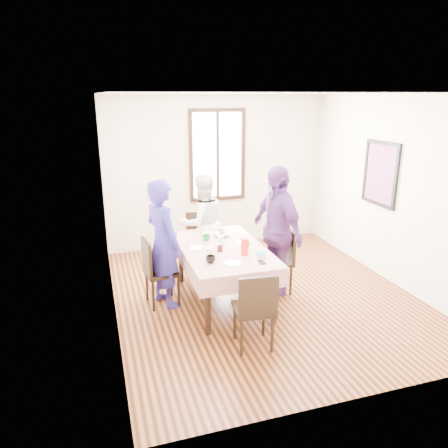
{
  "coord_description": "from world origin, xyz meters",
  "views": [
    {
      "loc": [
        -2.12,
        -5.01,
        2.69
      ],
      "look_at": [
        -0.59,
        -0.06,
        1.1
      ],
      "focal_mm": 34.03,
      "sensor_mm": 36.0,
      "label": 1
    }
  ],
  "objects_px": {
    "chair_right": "(276,261)",
    "person_left": "(162,244)",
    "person_far": "(202,223)",
    "chair_near": "(253,308)",
    "chair_far": "(202,242)",
    "person_right": "(276,231)",
    "chair_left": "(162,272)",
    "dining_table": "(223,275)"
  },
  "relations": [
    {
      "from": "chair_right",
      "to": "person_left",
      "type": "relative_size",
      "value": 0.54
    },
    {
      "from": "person_far",
      "to": "chair_near",
      "type": "bearing_deg",
      "value": 79.32
    },
    {
      "from": "chair_far",
      "to": "chair_near",
      "type": "xyz_separation_m",
      "value": [
        0.0,
        -2.27,
        0.0
      ]
    },
    {
      "from": "person_far",
      "to": "person_right",
      "type": "relative_size",
      "value": 0.86
    },
    {
      "from": "chair_far",
      "to": "person_right",
      "type": "bearing_deg",
      "value": 126.39
    },
    {
      "from": "chair_left",
      "to": "person_left",
      "type": "relative_size",
      "value": 0.54
    },
    {
      "from": "person_right",
      "to": "chair_right",
      "type": "bearing_deg",
      "value": 80.2
    },
    {
      "from": "chair_left",
      "to": "person_far",
      "type": "bearing_deg",
      "value": 133.91
    },
    {
      "from": "chair_near",
      "to": "person_right",
      "type": "xyz_separation_m",
      "value": [
        0.77,
        1.19,
        0.45
      ]
    },
    {
      "from": "person_left",
      "to": "person_far",
      "type": "xyz_separation_m",
      "value": [
        0.77,
        0.96,
        -0.07
      ]
    },
    {
      "from": "chair_far",
      "to": "person_far",
      "type": "height_order",
      "value": "person_far"
    },
    {
      "from": "chair_near",
      "to": "chair_far",
      "type": "bearing_deg",
      "value": 96.53
    },
    {
      "from": "person_far",
      "to": "dining_table",
      "type": "bearing_deg",
      "value": 79.32
    },
    {
      "from": "chair_right",
      "to": "chair_far",
      "type": "bearing_deg",
      "value": 43.51
    },
    {
      "from": "chair_far",
      "to": "person_far",
      "type": "distance_m",
      "value": 0.32
    },
    {
      "from": "chair_far",
      "to": "person_right",
      "type": "distance_m",
      "value": 1.4
    },
    {
      "from": "chair_right",
      "to": "person_far",
      "type": "distance_m",
      "value": 1.36
    },
    {
      "from": "chair_far",
      "to": "person_left",
      "type": "relative_size",
      "value": 0.54
    },
    {
      "from": "dining_table",
      "to": "person_left",
      "type": "bearing_deg",
      "value": 168.65
    },
    {
      "from": "chair_right",
      "to": "person_far",
      "type": "relative_size",
      "value": 0.59
    },
    {
      "from": "dining_table",
      "to": "chair_right",
      "type": "xyz_separation_m",
      "value": [
        0.79,
        0.05,
        0.08
      ]
    },
    {
      "from": "dining_table",
      "to": "chair_right",
      "type": "bearing_deg",
      "value": 3.73
    },
    {
      "from": "person_far",
      "to": "person_left",
      "type": "bearing_deg",
      "value": 40.53
    },
    {
      "from": "chair_right",
      "to": "chair_far",
      "type": "xyz_separation_m",
      "value": [
        -0.79,
        1.08,
        0.0
      ]
    },
    {
      "from": "chair_left",
      "to": "dining_table",
      "type": "bearing_deg",
      "value": 72.41
    },
    {
      "from": "chair_far",
      "to": "chair_near",
      "type": "bearing_deg",
      "value": 90.95
    },
    {
      "from": "dining_table",
      "to": "chair_far",
      "type": "xyz_separation_m",
      "value": [
        0.0,
        1.14,
        0.08
      ]
    },
    {
      "from": "chair_right",
      "to": "chair_far",
      "type": "distance_m",
      "value": 1.34
    },
    {
      "from": "chair_far",
      "to": "chair_left",
      "type": "bearing_deg",
      "value": 52.0
    },
    {
      "from": "person_far",
      "to": "person_right",
      "type": "height_order",
      "value": "person_right"
    },
    {
      "from": "person_left",
      "to": "person_far",
      "type": "bearing_deg",
      "value": -61.99
    },
    {
      "from": "person_right",
      "to": "chair_near",
      "type": "bearing_deg",
      "value": -42.82
    },
    {
      "from": "dining_table",
      "to": "person_right",
      "type": "bearing_deg",
      "value": 3.83
    },
    {
      "from": "chair_left",
      "to": "person_left",
      "type": "bearing_deg",
      "value": 83.46
    },
    {
      "from": "chair_near",
      "to": "person_far",
      "type": "bearing_deg",
      "value": 96.53
    },
    {
      "from": "dining_table",
      "to": "person_right",
      "type": "xyz_separation_m",
      "value": [
        0.77,
        0.05,
        0.53
      ]
    },
    {
      "from": "chair_near",
      "to": "person_far",
      "type": "distance_m",
      "value": 2.27
    },
    {
      "from": "chair_right",
      "to": "chair_left",
      "type": "bearing_deg",
      "value": 93.6
    },
    {
      "from": "person_left",
      "to": "chair_near",
      "type": "bearing_deg",
      "value": -172.33
    },
    {
      "from": "dining_table",
      "to": "person_far",
      "type": "relative_size",
      "value": 1.07
    },
    {
      "from": "person_far",
      "to": "chair_left",
      "type": "bearing_deg",
      "value": 39.78
    },
    {
      "from": "person_left",
      "to": "person_right",
      "type": "distance_m",
      "value": 1.55
    }
  ]
}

